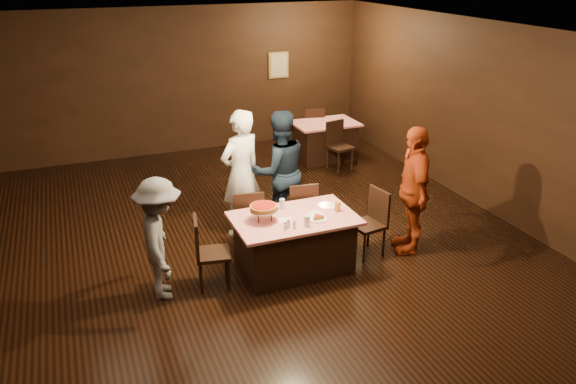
% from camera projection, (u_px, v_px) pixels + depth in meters
% --- Properties ---
extents(room, '(10.00, 10.04, 3.02)m').
position_uv_depth(room, '(256.00, 107.00, 7.08)').
color(room, black).
rests_on(room, ground).
extents(main_table, '(1.60, 1.00, 0.77)m').
position_uv_depth(main_table, '(294.00, 243.00, 7.43)').
color(main_table, red).
rests_on(main_table, ground).
extents(back_table, '(1.30, 0.90, 0.77)m').
position_uv_depth(back_table, '(325.00, 141.00, 11.57)').
color(back_table, red).
rests_on(back_table, ground).
extents(chair_far_left, '(0.48, 0.48, 0.95)m').
position_uv_depth(chair_far_left, '(248.00, 219.00, 7.90)').
color(chair_far_left, black).
rests_on(chair_far_left, ground).
extents(chair_far_right, '(0.47, 0.47, 0.95)m').
position_uv_depth(chair_far_right, '(300.00, 210.00, 8.17)').
color(chair_far_right, black).
rests_on(chair_far_right, ground).
extents(chair_end_left, '(0.49, 0.49, 0.95)m').
position_uv_depth(chair_end_left, '(213.00, 252.00, 7.02)').
color(chair_end_left, black).
rests_on(chair_end_left, ground).
extents(chair_end_right, '(0.48, 0.48, 0.95)m').
position_uv_depth(chair_end_right, '(367.00, 224.00, 7.77)').
color(chair_end_right, black).
rests_on(chair_end_right, ground).
extents(chair_back_near, '(0.50, 0.50, 0.95)m').
position_uv_depth(chair_back_near, '(340.00, 146.00, 10.93)').
color(chair_back_near, black).
rests_on(chair_back_near, ground).
extents(chair_back_far, '(0.50, 0.50, 0.95)m').
position_uv_depth(chair_back_far, '(313.00, 129.00, 12.05)').
color(chair_back_far, black).
rests_on(chair_back_far, ground).
extents(diner_white_jacket, '(0.82, 0.69, 1.92)m').
position_uv_depth(diner_white_jacket, '(241.00, 174.00, 8.20)').
color(diner_white_jacket, white).
rests_on(diner_white_jacket, ground).
extents(diner_navy_hoodie, '(0.91, 0.71, 1.86)m').
position_uv_depth(diner_navy_hoodie, '(279.00, 171.00, 8.38)').
color(diner_navy_hoodie, black).
rests_on(diner_navy_hoodie, ground).
extents(diner_grey_knit, '(0.69, 1.06, 1.54)m').
position_uv_depth(diner_grey_knit, '(160.00, 239.00, 6.70)').
color(diner_grey_knit, slate).
rests_on(diner_grey_knit, ground).
extents(diner_red_shirt, '(0.79, 1.16, 1.83)m').
position_uv_depth(diner_red_shirt, '(413.00, 190.00, 7.74)').
color(diner_red_shirt, '#9E3210').
rests_on(diner_red_shirt, ground).
extents(pizza_stand, '(0.38, 0.38, 0.22)m').
position_uv_depth(pizza_stand, '(264.00, 208.00, 7.11)').
color(pizza_stand, black).
rests_on(pizza_stand, main_table).
extents(plate_with_slice, '(0.25, 0.25, 0.06)m').
position_uv_depth(plate_with_slice, '(317.00, 218.00, 7.20)').
color(plate_with_slice, white).
rests_on(plate_with_slice, main_table).
extents(plate_empty, '(0.25, 0.25, 0.01)m').
position_uv_depth(plate_empty, '(327.00, 206.00, 7.59)').
color(plate_empty, white).
rests_on(plate_empty, main_table).
extents(glass_front_left, '(0.08, 0.08, 0.14)m').
position_uv_depth(glass_front_left, '(307.00, 221.00, 7.01)').
color(glass_front_left, silver).
rests_on(glass_front_left, main_table).
extents(glass_amber, '(0.08, 0.08, 0.14)m').
position_uv_depth(glass_amber, '(338.00, 206.00, 7.41)').
color(glass_amber, '#BF7F26').
rests_on(glass_amber, main_table).
extents(glass_back, '(0.08, 0.08, 0.14)m').
position_uv_depth(glass_back, '(282.00, 204.00, 7.49)').
color(glass_back, silver).
rests_on(glass_back, main_table).
extents(condiments, '(0.17, 0.10, 0.09)m').
position_uv_depth(condiments, '(289.00, 225.00, 6.95)').
color(condiments, silver).
rests_on(condiments, main_table).
extents(napkin_center, '(0.19, 0.19, 0.01)m').
position_uv_depth(napkin_center, '(315.00, 213.00, 7.38)').
color(napkin_center, white).
rests_on(napkin_center, main_table).
extents(napkin_left, '(0.21, 0.21, 0.01)m').
position_uv_depth(napkin_left, '(285.00, 220.00, 7.18)').
color(napkin_left, white).
rests_on(napkin_left, main_table).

